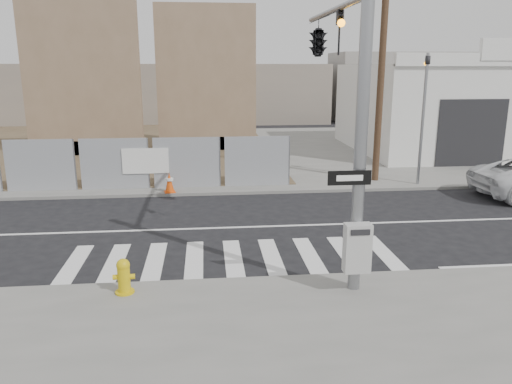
{
  "coord_description": "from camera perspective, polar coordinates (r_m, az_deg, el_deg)",
  "views": [
    {
      "loc": [
        -0.64,
        -14.58,
        4.82
      ],
      "look_at": [
        0.73,
        -1.13,
        1.4
      ],
      "focal_mm": 35.0,
      "sensor_mm": 36.0,
      "label": 1
    }
  ],
  "objects": [
    {
      "name": "far_signal_pole",
      "position": [
        21.08,
        18.67,
        9.82
      ],
      "size": [
        0.16,
        0.2,
        5.6
      ],
      "color": "gray",
      "rests_on": "sidewalk_far"
    },
    {
      "name": "signal_pole",
      "position": [
        12.92,
        8.46,
        13.87
      ],
      "size": [
        0.96,
        5.87,
        7.0
      ],
      "color": "gray",
      "rests_on": "sidewalk_near"
    },
    {
      "name": "sidewalk_far",
      "position": [
        28.98,
        -4.49,
        4.69
      ],
      "size": [
        50.0,
        20.0,
        0.12
      ],
      "primitive_type": "cube",
      "color": "slate",
      "rests_on": "ground"
    },
    {
      "name": "traffic_cone_d",
      "position": [
        19.34,
        -9.86,
        1.08
      ],
      "size": [
        0.47,
        0.47,
        0.78
      ],
      "rotation": [
        0.0,
        0.0,
        0.18
      ],
      "color": "#DF490B",
      "rests_on": "sidewalk_far"
    },
    {
      "name": "traffic_cone_c",
      "position": [
        20.72,
        -13.77,
        1.55
      ],
      "size": [
        0.35,
        0.35,
        0.64
      ],
      "rotation": [
        0.0,
        0.0,
        -0.07
      ],
      "color": "orange",
      "rests_on": "sidewalk_far"
    },
    {
      "name": "fire_hydrant",
      "position": [
        11.07,
        -14.87,
        -9.28
      ],
      "size": [
        0.48,
        0.45,
        0.77
      ],
      "rotation": [
        0.0,
        0.0,
        0.11
      ],
      "color": "gold",
      "rests_on": "sidewalk_near"
    },
    {
      "name": "concrete_wall_left",
      "position": [
        28.43,
        -19.07,
        10.52
      ],
      "size": [
        6.0,
        1.3,
        8.0
      ],
      "color": "brown",
      "rests_on": "sidewalk_far"
    },
    {
      "name": "auto_shop",
      "position": [
        31.28,
        22.39,
        8.95
      ],
      "size": [
        12.0,
        10.2,
        5.95
      ],
      "color": "silver",
      "rests_on": "sidewalk_far"
    },
    {
      "name": "utility_pole_right",
      "position": [
        21.32,
        14.23,
        14.81
      ],
      "size": [
        1.6,
        0.28,
        10.0
      ],
      "color": "#483121",
      "rests_on": "sidewalk_far"
    },
    {
      "name": "ground",
      "position": [
        15.37,
        -3.15,
        -4.1
      ],
      "size": [
        100.0,
        100.0,
        0.0
      ],
      "primitive_type": "plane",
      "color": "black",
      "rests_on": "ground"
    },
    {
      "name": "concrete_wall_right",
      "position": [
        28.7,
        -5.64,
        11.24
      ],
      "size": [
        5.5,
        1.3,
        8.0
      ],
      "color": "brown",
      "rests_on": "sidewalk_far"
    }
  ]
}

